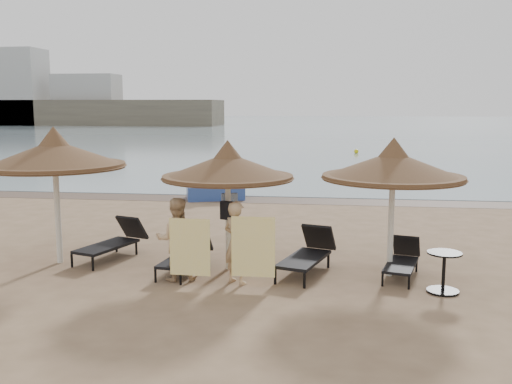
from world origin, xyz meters
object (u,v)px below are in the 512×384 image
palapa_center (228,167)px  lounger_near_left (187,254)px  lounger_near_right (309,253)px  pedal_boat (214,189)px  palapa_left (55,155)px  side_table (444,273)px  person_right (236,236)px  palapa_right (393,166)px  lounger_far_right (402,259)px  person_left (176,233)px  lounger_far_left (114,241)px

palapa_center → lounger_near_left: (-0.81, -0.20, -1.76)m
lounger_near_right → pedal_boat: size_ratio=0.90×
palapa_left → pedal_boat: palapa_left is taller
palapa_center → side_table: size_ratio=3.61×
lounger_near_left → pedal_boat: pedal_boat is taller
palapa_left → lounger_near_right: palapa_left is taller
person_right → pedal_boat: size_ratio=0.81×
palapa_right → pedal_boat: size_ratio=1.22×
lounger_far_right → palapa_right: bearing=-150.2°
palapa_center → pedal_boat: bearing=103.5°
lounger_near_right → person_right: (-1.31, -0.95, 0.53)m
side_table → person_left: size_ratio=0.40×
side_table → person_left: 4.98m
palapa_left → person_left: palapa_left is taller
palapa_right → palapa_left: bearing=179.7°
palapa_left → lounger_far_right: size_ratio=1.75×
person_right → palapa_center: bearing=-38.3°
palapa_center → person_left: size_ratio=1.44×
lounger_near_right → lounger_far_left: bearing=-169.8°
lounger_far_left → person_right: (2.97, -1.46, 0.54)m
side_table → pedal_boat: 11.30m
lounger_far_right → person_left: size_ratio=0.90×
person_right → lounger_far_left: bearing=6.1°
palapa_center → person_left: bearing=-135.0°
lounger_far_left → lounger_near_right: bearing=11.8°
lounger_near_right → lounger_far_right: (1.85, -0.00, -0.07)m
lounger_near_left → pedal_boat: bearing=106.7°
lounger_near_right → person_right: person_right is taller
side_table → lounger_far_right: bearing=121.8°
palapa_center → pedal_boat: size_ratio=1.19×
lounger_near_right → lounger_far_right: bearing=16.9°
side_table → palapa_center: bearing=167.0°
palapa_right → side_table: (0.86, -0.90, -1.82)m
lounger_far_left → palapa_right: bearing=12.9°
palapa_right → lounger_far_left: size_ratio=1.40×
person_left → person_right: 1.18m
side_table → pedal_boat: (-6.14, 9.48, -0.00)m
palapa_center → side_table: (4.09, -0.95, -1.76)m
palapa_center → lounger_near_left: 1.95m
person_right → palapa_right: bearing=-131.0°
lounger_far_right → person_left: person_left is taller
lounger_near_right → person_left: person_left is taller
lounger_near_left → side_table: size_ratio=2.41×
palapa_right → lounger_near_left: palapa_right is taller
palapa_center → lounger_near_right: palapa_center is taller
lounger_near_left → lounger_far_right: bearing=11.8°
palapa_left → person_left: bearing=-16.8°
lounger_far_right → person_right: bearing=-148.9°
lounger_far_right → lounger_far_left: bearing=-170.3°
palapa_center → lounger_near_right: 2.37m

